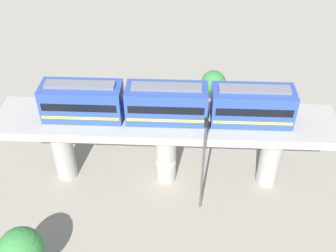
{
  "coord_description": "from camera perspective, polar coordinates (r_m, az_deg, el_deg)",
  "views": [
    {
      "loc": [
        26.9,
        1.44,
        27.62
      ],
      "look_at": [
        -2.5,
        0.09,
        4.24
      ],
      "focal_mm": 43.17,
      "sensor_mm": 36.0,
      "label": 1
    }
  ],
  "objects": [
    {
      "name": "viaduct",
      "position": [
        34.93,
        -0.33,
        -1.07
      ],
      "size": [
        5.2,
        28.85,
        7.06
      ],
      "color": "#A8A59E",
      "rests_on": "ground"
    },
    {
      "name": "parked_car_white",
      "position": [
        42.24,
        3.81,
        -1.16
      ],
      "size": [
        2.35,
        4.4,
        1.76
      ],
      "rotation": [
        0.0,
        0.0,
        -0.13
      ],
      "color": "white",
      "rests_on": "ground"
    },
    {
      "name": "signal_post",
      "position": [
        32.42,
        5.01,
        -5.1
      ],
      "size": [
        0.44,
        0.28,
        9.66
      ],
      "color": "#4C4C51",
      "rests_on": "ground"
    },
    {
      "name": "parked_car_red",
      "position": [
        44.59,
        10.87,
        0.59
      ],
      "size": [
        2.5,
        4.45,
        1.76
      ],
      "rotation": [
        0.0,
        0.0,
        -0.17
      ],
      "color": "red",
      "rests_on": "ground"
    },
    {
      "name": "parked_car_orange",
      "position": [
        44.41,
        -9.02,
        0.67
      ],
      "size": [
        2.17,
        4.34,
        1.76
      ],
      "rotation": [
        0.0,
        0.0,
        -0.09
      ],
      "color": "orange",
      "rests_on": "ground"
    },
    {
      "name": "tree_near_viaduct",
      "position": [
        31.31,
        -20.06,
        -16.1
      ],
      "size": [
        3.24,
        3.24,
        4.88
      ],
      "color": "brown",
      "rests_on": "ground"
    },
    {
      "name": "train",
      "position": [
        32.97,
        -0.2,
        3.23
      ],
      "size": [
        2.64,
        20.5,
        3.24
      ],
      "color": "#2D4CA5",
      "rests_on": "viaduct"
    },
    {
      "name": "tree_mid_lot",
      "position": [
        45.02,
        6.44,
        6.07
      ],
      "size": [
        2.7,
        2.7,
        5.07
      ],
      "color": "brown",
      "rests_on": "ground"
    },
    {
      "name": "ground_plane",
      "position": [
        38.58,
        -0.31,
        -7.25
      ],
      "size": [
        120.0,
        120.0,
        0.0
      ],
      "primitive_type": "plane",
      "color": "gray"
    }
  ]
}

